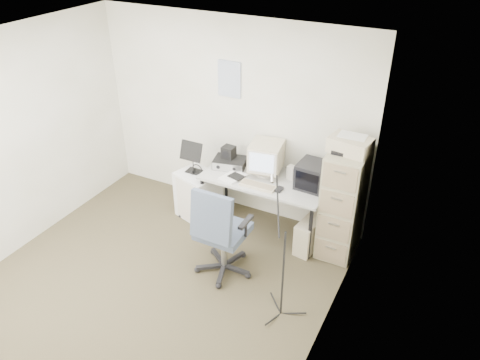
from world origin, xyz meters
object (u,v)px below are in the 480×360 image
at_px(filing_cabinet, 343,203).
at_px(office_chair, 223,229).
at_px(desk, 264,204).
at_px(side_cart, 198,195).

xyz_separation_m(filing_cabinet, office_chair, (-1.02, -0.94, -0.09)).
height_order(desk, side_cart, desk).
bearing_deg(side_cart, desk, 25.73).
distance_m(filing_cabinet, side_cart, 1.86).
distance_m(filing_cabinet, desk, 0.99).
relative_size(filing_cabinet, side_cart, 2.07).
relative_size(filing_cabinet, desk, 0.87).
relative_size(desk, side_cart, 2.38).
bearing_deg(side_cart, filing_cabinet, 22.17).
relative_size(office_chair, side_cart, 1.78).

